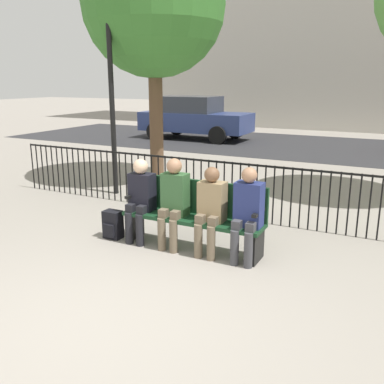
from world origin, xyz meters
name	(u,v)px	position (x,y,z in m)	size (l,w,h in m)	color
ground_plane	(98,320)	(0.00, 0.00, 0.00)	(80.00, 80.00, 0.00)	gray
park_bench	(195,212)	(0.00, 2.09, 0.50)	(1.96, 0.45, 0.92)	#14381E
seated_person_0	(140,196)	(-0.78, 1.96, 0.66)	(0.34, 0.39, 1.18)	black
seated_person_1	(174,199)	(-0.25, 1.96, 0.69)	(0.34, 0.39, 1.23)	brown
seated_person_2	(211,207)	(0.29, 1.95, 0.65)	(0.34, 0.39, 1.17)	brown
seated_person_3	(247,210)	(0.79, 1.96, 0.67)	(0.34, 0.39, 1.21)	#3D3D42
backpack	(113,225)	(-1.21, 1.86, 0.20)	(0.26, 0.22, 0.41)	black
fence_railing	(232,185)	(-0.02, 3.49, 0.56)	(9.01, 0.03, 0.95)	black
tree_0	(154,5)	(-2.52, 5.25, 3.71)	(2.98, 2.98, 5.22)	brown
lamp_post	(110,56)	(-2.70, 3.93, 2.67)	(0.28, 0.28, 4.09)	black
street_surface	(325,148)	(0.00, 12.00, 0.00)	(24.00, 6.00, 0.01)	#2B2B2D
parked_car_0	(193,117)	(-4.98, 11.94, 0.84)	(4.20, 1.94, 1.62)	navy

